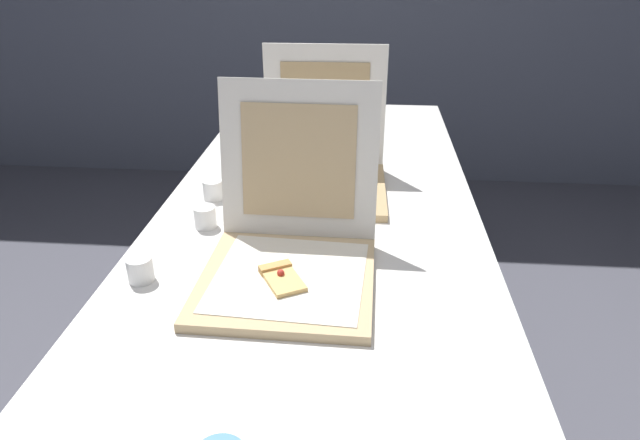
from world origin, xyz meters
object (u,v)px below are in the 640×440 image
(table, at_px, (318,227))
(cup_white_near_center, at_px, (205,217))
(pizza_box_front, at_px, (290,252))
(cup_white_near_left, at_px, (140,269))
(cup_white_mid, at_px, (213,190))
(pizza_box_middle, at_px, (322,169))

(table, distance_m, cup_white_near_center, 0.32)
(table, height_order, pizza_box_front, pizza_box_front)
(cup_white_near_left, xyz_separation_m, cup_white_mid, (0.05, 0.44, 0.00))
(table, bearing_deg, pizza_box_middle, 90.72)
(table, xyz_separation_m, cup_white_near_center, (-0.28, -0.11, 0.08))
(cup_white_near_left, distance_m, cup_white_near_center, 0.27)
(cup_white_near_center, height_order, cup_white_mid, same)
(pizza_box_middle, bearing_deg, cup_white_near_center, -135.69)
(pizza_box_front, distance_m, pizza_box_middle, 0.49)
(table, height_order, pizza_box_middle, pizza_box_middle)
(cup_white_near_center, bearing_deg, pizza_box_middle, 45.42)
(pizza_box_front, distance_m, cup_white_mid, 0.47)
(table, relative_size, cup_white_near_left, 39.14)
(table, bearing_deg, cup_white_near_left, -133.58)
(cup_white_mid, bearing_deg, pizza_box_middle, 20.35)
(pizza_box_middle, distance_m, cup_white_mid, 0.33)
(table, height_order, cup_white_mid, cup_white_mid)
(table, height_order, cup_white_near_center, cup_white_near_center)
(pizza_box_front, xyz_separation_m, cup_white_near_center, (-0.25, 0.21, -0.03))
(pizza_box_middle, distance_m, cup_white_near_center, 0.40)
(pizza_box_front, bearing_deg, table, 84.88)
(pizza_box_front, height_order, cup_white_near_left, pizza_box_front)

